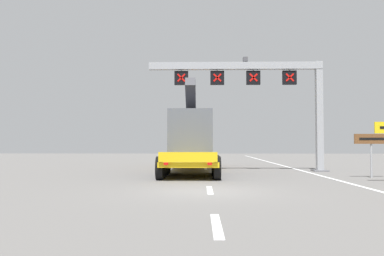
{
  "coord_description": "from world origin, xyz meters",
  "views": [
    {
      "loc": [
        -0.15,
        -14.46,
        1.69
      ],
      "look_at": [
        -0.68,
        10.46,
        2.67
      ],
      "focal_mm": 37.9,
      "sensor_mm": 36.0,
      "label": 1
    }
  ],
  "objects": [
    {
      "name": "overhead_lane_gantry",
      "position": [
        3.51,
        10.68,
        5.46
      ],
      "size": [
        11.02,
        0.9,
        7.09
      ],
      "color": "#9EA0A5",
      "rests_on": "ground"
    },
    {
      "name": "edge_line_right",
      "position": [
        6.2,
        12.0,
        0.01
      ],
      "size": [
        0.2,
        63.0,
        0.01
      ],
      "primitive_type": "cube",
      "color": "silver",
      "rests_on": "ground"
    },
    {
      "name": "heavy_haul_truck_yellow",
      "position": [
        -0.7,
        11.9,
        1.99
      ],
      "size": [
        3.04,
        14.07,
        5.3
      ],
      "color": "yellow",
      "rests_on": "ground"
    },
    {
      "name": "lane_markings",
      "position": [
        0.18,
        16.28,
        0.01
      ],
      "size": [
        0.2,
        47.16,
        0.01
      ],
      "color": "silver",
      "rests_on": "ground"
    },
    {
      "name": "ground",
      "position": [
        0.0,
        0.0,
        0.0
      ],
      "size": [
        112.0,
        112.0,
        0.0
      ],
      "primitive_type": "plane",
      "color": "slate"
    },
    {
      "name": "tourist_info_sign_brown",
      "position": [
        8.39,
        5.96,
        1.69
      ],
      "size": [
        1.71,
        0.15,
        2.19
      ],
      "color": "#9EA0A5",
      "rests_on": "ground"
    }
  ]
}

